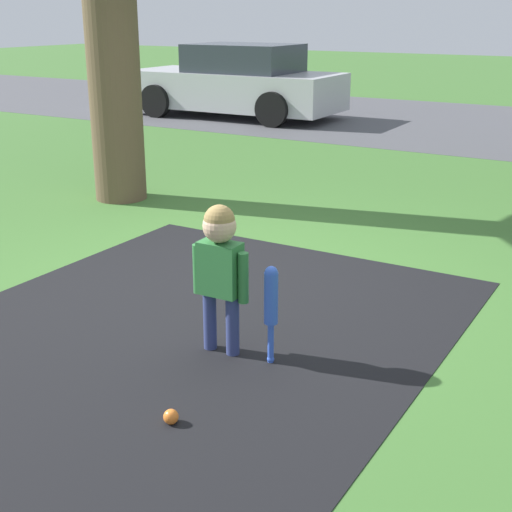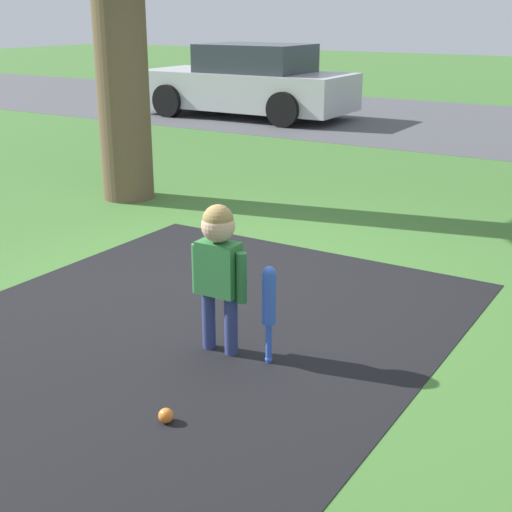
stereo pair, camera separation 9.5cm
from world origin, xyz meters
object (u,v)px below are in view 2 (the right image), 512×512
(child, at_px, (219,258))
(sports_ball, at_px, (166,416))
(parked_car, at_px, (249,83))
(baseball_bat, at_px, (269,302))

(child, height_order, sports_ball, child)
(parked_car, bearing_deg, baseball_bat, 122.00)
(child, distance_m, parked_car, 9.90)
(baseball_bat, xyz_separation_m, sports_ball, (-0.10, -0.80, -0.34))
(child, distance_m, sports_ball, 0.97)
(baseball_bat, bearing_deg, child, -175.77)
(sports_ball, bearing_deg, child, 105.54)
(child, height_order, baseball_bat, child)
(child, relative_size, sports_ball, 11.76)
(sports_ball, relative_size, parked_car, 0.02)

